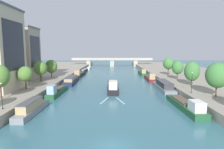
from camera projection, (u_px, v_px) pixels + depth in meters
ground_plane at (112, 148)px, 22.55m from camera, size 400.00×400.00×0.00m
quay_left at (27, 77)px, 76.96m from camera, size 36.00×170.00×1.78m
quay_right at (197, 77)px, 77.01m from camera, size 36.00×170.00×1.78m
barge_midriver at (113, 86)px, 55.71m from camera, size 3.08×18.27×3.47m
wake_behind_barge at (112, 100)px, 43.68m from camera, size 5.60×5.88×0.03m
moored_boat_left_near at (31, 108)px, 34.46m from camera, size 2.44×11.95×2.60m
moored_boat_left_far at (57, 91)px, 49.45m from camera, size 2.48×13.74×3.17m
moored_boat_left_downstream at (71, 80)px, 66.78m from camera, size 3.80×17.05×2.47m
moored_boat_left_upstream at (79, 74)px, 84.84m from camera, size 3.27×16.50×3.20m
moored_boat_left_end at (84, 71)px, 101.82m from camera, size 2.65×13.66×2.26m
moored_boat_left_lone at (89, 68)px, 117.28m from camera, size 1.99×10.99×2.15m
moored_boat_right_end at (186, 105)px, 36.97m from camera, size 3.17×15.36×2.90m
moored_boat_right_gap_after at (163, 86)px, 55.03m from camera, size 3.44×16.59×2.78m
moored_boat_right_upstream at (150, 78)px, 73.02m from camera, size 3.12×13.84×3.03m
moored_boat_right_midway at (142, 73)px, 89.63m from camera, size 2.34×13.30×2.97m
tree_left_by_lamp at (25, 74)px, 47.01m from camera, size 3.56×3.56×5.86m
tree_left_far at (40, 68)px, 58.90m from camera, size 4.11×4.11×6.44m
tree_left_midway at (51, 66)px, 67.86m from camera, size 4.26×4.26×6.39m
tree_right_end_of_row at (217, 75)px, 39.71m from camera, size 4.72×4.72×7.30m
tree_right_third at (192, 71)px, 51.94m from camera, size 4.13×4.13×6.71m
tree_right_by_lamp at (177, 68)px, 62.68m from camera, size 3.73×3.73×6.37m
tree_right_midway at (168, 64)px, 73.74m from camera, size 4.21×4.21×6.89m
lamppost_left_bank at (1, 95)px, 31.25m from camera, size 0.28×0.28×4.48m
lamppost_right_bank at (192, 82)px, 43.15m from camera, size 0.28×0.28×4.83m
building_left_middle at (19, 53)px, 63.41m from camera, size 11.53×9.99×17.50m
bridge_far at (112, 61)px, 135.90m from camera, size 57.62×4.40×6.06m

